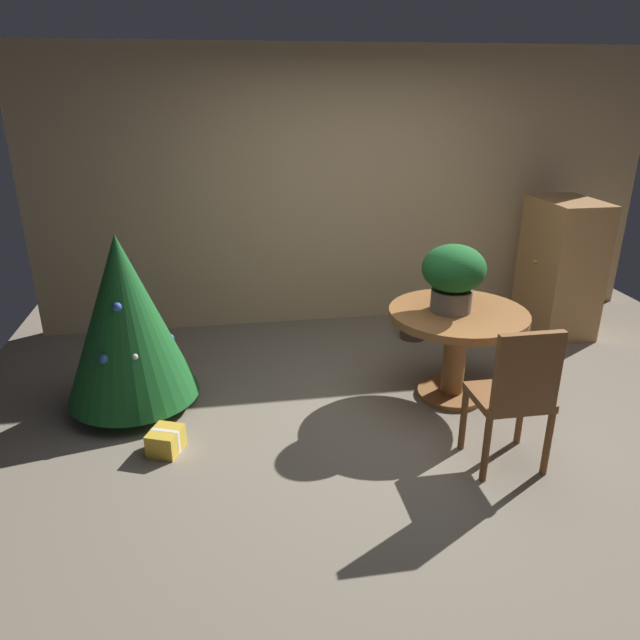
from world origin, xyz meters
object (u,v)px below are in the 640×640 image
object	(u,v)px
flower_vase	(453,274)
potted_plant	(413,319)
gift_box_gold	(166,441)
round_dining_table	(457,332)
wooden_cabinet	(560,267)
wooden_chair_near	(516,392)
holiday_tree	(125,318)

from	to	relation	value
flower_vase	potted_plant	world-z (taller)	flower_vase
potted_plant	gift_box_gold	bearing A→B (deg)	-144.72
round_dining_table	wooden_cabinet	bearing A→B (deg)	37.29
wooden_chair_near	potted_plant	xyz separation A→B (m)	(0.05, 2.07, -0.35)
holiday_tree	gift_box_gold	size ratio (longest dim) A/B	4.80
round_dining_table	flower_vase	bearing A→B (deg)	164.68
round_dining_table	wooden_chair_near	distance (m)	0.94
wooden_cabinet	potted_plant	size ratio (longest dim) A/B	3.35
wooden_cabinet	wooden_chair_near	bearing A→B (deg)	-125.52
round_dining_table	wooden_chair_near	world-z (taller)	wooden_chair_near
gift_box_gold	potted_plant	bearing A→B (deg)	35.28
round_dining_table	wooden_cabinet	xyz separation A→B (m)	(1.47, 1.12, 0.10)
flower_vase	wooden_cabinet	bearing A→B (deg)	35.81
round_dining_table	flower_vase	distance (m)	0.46
round_dining_table	potted_plant	bearing A→B (deg)	87.54
flower_vase	gift_box_gold	distance (m)	2.30
holiday_tree	potted_plant	size ratio (longest dim) A/B	3.46
gift_box_gold	wooden_chair_near	bearing A→B (deg)	-14.02
round_dining_table	holiday_tree	size ratio (longest dim) A/B	0.78
flower_vase	wooden_chair_near	world-z (taller)	flower_vase
potted_plant	wooden_cabinet	bearing A→B (deg)	-0.40
gift_box_gold	wooden_cabinet	xyz separation A→B (m)	(3.60, 1.53, 0.56)
wooden_cabinet	flower_vase	bearing A→B (deg)	-144.19
flower_vase	holiday_tree	bearing A→B (deg)	174.25
wooden_chair_near	wooden_cabinet	bearing A→B (deg)	54.48
wooden_cabinet	gift_box_gold	bearing A→B (deg)	-156.97
flower_vase	wooden_chair_near	size ratio (longest dim) A/B	0.51
flower_vase	potted_plant	size ratio (longest dim) A/B	1.30
round_dining_table	flower_vase	xyz separation A→B (m)	(-0.06, 0.02, 0.46)
wooden_chair_near	holiday_tree	size ratio (longest dim) A/B	0.73
gift_box_gold	round_dining_table	bearing A→B (deg)	10.89
wooden_chair_near	gift_box_gold	world-z (taller)	wooden_chair_near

